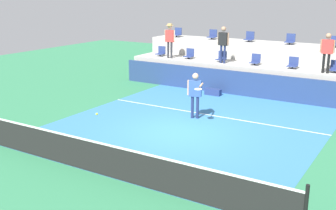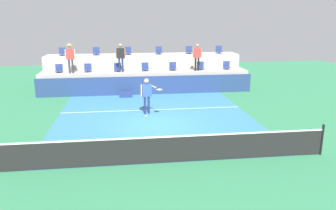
# 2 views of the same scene
# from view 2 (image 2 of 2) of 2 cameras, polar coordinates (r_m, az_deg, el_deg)

# --- Properties ---
(ground_plane) EXTENTS (40.00, 40.00, 0.00)m
(ground_plane) POSITION_cam_2_polar(r_m,az_deg,el_deg) (14.55, -1.93, -3.37)
(ground_plane) COLOR #2D754C
(court_inner_paint) EXTENTS (9.00, 10.00, 0.01)m
(court_inner_paint) POSITION_cam_2_polar(r_m,az_deg,el_deg) (15.50, -2.29, -2.22)
(court_inner_paint) COLOR teal
(court_inner_paint) RESTS_ON ground_plane
(court_service_line) EXTENTS (9.00, 0.06, 0.00)m
(court_service_line) POSITION_cam_2_polar(r_m,az_deg,el_deg) (16.84, -2.74, -0.83)
(court_service_line) COLOR white
(court_service_line) RESTS_ON ground_plane
(tennis_net) EXTENTS (10.48, 0.08, 1.07)m
(tennis_net) POSITION_cam_2_polar(r_m,az_deg,el_deg) (10.64, 0.21, -7.44)
(tennis_net) COLOR black
(tennis_net) RESTS_ON ground_plane
(sponsor_backboard) EXTENTS (13.00, 0.16, 1.10)m
(sponsor_backboard) POSITION_cam_2_polar(r_m,az_deg,el_deg) (20.20, -3.63, 3.37)
(sponsor_backboard) COLOR navy
(sponsor_backboard) RESTS_ON ground_plane
(seating_tier_lower) EXTENTS (13.00, 1.80, 1.25)m
(seating_tier_lower) POSITION_cam_2_polar(r_m,az_deg,el_deg) (21.46, -3.88, 4.24)
(seating_tier_lower) COLOR #ADAAA3
(seating_tier_lower) RESTS_ON ground_plane
(seating_tier_upper) EXTENTS (13.00, 1.80, 2.10)m
(seating_tier_upper) POSITION_cam_2_polar(r_m,az_deg,el_deg) (23.17, -4.20, 6.08)
(seating_tier_upper) COLOR #ADAAA3
(seating_tier_upper) RESTS_ON ground_plane
(stadium_chair_lower_far_left) EXTENTS (0.44, 0.40, 0.52)m
(stadium_chair_lower_far_left) POSITION_cam_2_polar(r_m,az_deg,el_deg) (21.59, -18.19, 5.86)
(stadium_chair_lower_far_left) COLOR #2D2D33
(stadium_chair_lower_far_left) RESTS_ON seating_tier_lower
(stadium_chair_lower_left) EXTENTS (0.44, 0.40, 0.52)m
(stadium_chair_lower_left) POSITION_cam_2_polar(r_m,az_deg,el_deg) (21.34, -13.57, 6.09)
(stadium_chair_lower_left) COLOR #2D2D33
(stadium_chair_lower_left) RESTS_ON seating_tier_lower
(stadium_chair_lower_mid_left) EXTENTS (0.44, 0.40, 0.52)m
(stadium_chair_lower_mid_left) POSITION_cam_2_polar(r_m,az_deg,el_deg) (21.22, -8.64, 6.29)
(stadium_chair_lower_mid_left) COLOR #2D2D33
(stadium_chair_lower_mid_left) RESTS_ON seating_tier_lower
(stadium_chair_lower_center) EXTENTS (0.44, 0.40, 0.52)m
(stadium_chair_lower_center) POSITION_cam_2_polar(r_m,az_deg,el_deg) (21.26, -3.93, 6.44)
(stadium_chair_lower_center) COLOR #2D2D33
(stadium_chair_lower_center) RESTS_ON seating_tier_lower
(stadium_chair_lower_mid_right) EXTENTS (0.44, 0.40, 0.52)m
(stadium_chair_lower_mid_right) POSITION_cam_2_polar(r_m,az_deg,el_deg) (21.45, 0.84, 6.54)
(stadium_chair_lower_mid_right) COLOR #2D2D33
(stadium_chair_lower_mid_right) RESTS_ON seating_tier_lower
(stadium_chair_lower_right) EXTENTS (0.44, 0.40, 0.52)m
(stadium_chair_lower_right) POSITION_cam_2_polar(r_m,az_deg,el_deg) (21.78, 5.62, 6.60)
(stadium_chair_lower_right) COLOR #2D2D33
(stadium_chair_lower_right) RESTS_ON seating_tier_lower
(stadium_chair_lower_far_right) EXTENTS (0.44, 0.40, 0.52)m
(stadium_chair_lower_far_right) POSITION_cam_2_polar(r_m,az_deg,el_deg) (22.24, 10.04, 6.61)
(stadium_chair_lower_far_right) COLOR #2D2D33
(stadium_chair_lower_far_right) RESTS_ON seating_tier_lower
(stadium_chair_upper_far_left) EXTENTS (0.44, 0.40, 0.52)m
(stadium_chair_upper_far_left) POSITION_cam_2_polar(r_m,az_deg,el_deg) (23.25, -17.66, 8.61)
(stadium_chair_upper_far_left) COLOR #2D2D33
(stadium_chair_upper_far_left) RESTS_ON seating_tier_upper
(stadium_chair_upper_left) EXTENTS (0.44, 0.40, 0.52)m
(stadium_chair_upper_left) POSITION_cam_2_polar(r_m,az_deg,el_deg) (22.98, -12.20, 8.90)
(stadium_chair_upper_left) COLOR #2D2D33
(stadium_chair_upper_left) RESTS_ON seating_tier_upper
(stadium_chair_upper_mid_left) EXTENTS (0.44, 0.40, 0.52)m
(stadium_chair_upper_mid_left) POSITION_cam_2_polar(r_m,az_deg,el_deg) (22.91, -6.87, 9.10)
(stadium_chair_upper_mid_left) COLOR #2D2D33
(stadium_chair_upper_mid_left) RESTS_ON seating_tier_upper
(stadium_chair_upper_mid_right) EXTENTS (0.44, 0.40, 0.52)m
(stadium_chair_upper_mid_right) POSITION_cam_2_polar(r_m,az_deg,el_deg) (23.03, -1.56, 9.23)
(stadium_chair_upper_mid_right) COLOR #2D2D33
(stadium_chair_upper_mid_right) RESTS_ON seating_tier_upper
(stadium_chair_upper_right) EXTENTS (0.44, 0.40, 0.52)m
(stadium_chair_upper_right) POSITION_cam_2_polar(r_m,az_deg,el_deg) (23.34, 3.65, 9.28)
(stadium_chair_upper_right) COLOR #2D2D33
(stadium_chair_upper_right) RESTS_ON seating_tier_upper
(stadium_chair_upper_far_right) EXTENTS (0.44, 0.40, 0.52)m
(stadium_chair_upper_far_right) POSITION_cam_2_polar(r_m,az_deg,el_deg) (23.85, 8.76, 9.26)
(stadium_chair_upper_far_right) COLOR #2D2D33
(stadium_chair_upper_far_right) RESTS_ON seating_tier_upper
(tennis_player) EXTENTS (1.00, 1.14, 1.73)m
(tennis_player) POSITION_cam_2_polar(r_m,az_deg,el_deg) (15.90, -3.61, 2.16)
(tennis_player) COLOR navy
(tennis_player) RESTS_ON ground_plane
(spectator_with_hat) EXTENTS (0.60, 0.43, 1.78)m
(spectator_with_hat) POSITION_cam_2_polar(r_m,az_deg,el_deg) (20.97, -16.43, 8.20)
(spectator_with_hat) COLOR #2D2D33
(spectator_with_hat) RESTS_ON seating_tier_lower
(spectator_in_white) EXTENTS (0.61, 0.26, 1.76)m
(spectator_in_white) POSITION_cam_2_polar(r_m,az_deg,el_deg) (20.73, -8.13, 8.50)
(spectator_in_white) COLOR navy
(spectator_in_white) RESTS_ON seating_tier_lower
(spectator_leaning_on_rail) EXTENTS (0.60, 0.25, 1.70)m
(spectator_leaning_on_rail) POSITION_cam_2_polar(r_m,az_deg,el_deg) (21.24, 5.02, 8.60)
(spectator_leaning_on_rail) COLOR black
(spectator_leaning_on_rail) RESTS_ON seating_tier_lower
(tennis_ball) EXTENTS (0.07, 0.07, 0.07)m
(tennis_ball) POSITION_cam_2_polar(r_m,az_deg,el_deg) (10.93, -3.82, -1.90)
(tennis_ball) COLOR #CCE033
(equipment_bag) EXTENTS (0.76, 0.28, 0.30)m
(equipment_bag) POSITION_cam_2_polar(r_m,az_deg,el_deg) (19.62, -7.23, 1.75)
(equipment_bag) COLOR navy
(equipment_bag) RESTS_ON ground_plane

